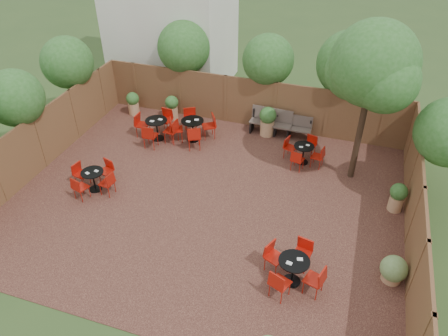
% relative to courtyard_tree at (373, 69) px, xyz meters
% --- Properties ---
extents(ground, '(80.00, 80.00, 0.00)m').
position_rel_courtyard_tree_xyz_m(ground, '(-4.22, -2.70, -3.86)').
color(ground, '#354F23').
rests_on(ground, ground).
extents(courtyard_paving, '(12.00, 10.00, 0.02)m').
position_rel_courtyard_tree_xyz_m(courtyard_paving, '(-4.22, -2.70, -3.85)').
color(courtyard_paving, '#331815').
rests_on(courtyard_paving, ground).
extents(fence_back, '(12.00, 0.08, 2.00)m').
position_rel_courtyard_tree_xyz_m(fence_back, '(-4.22, 2.30, -2.86)').
color(fence_back, '#51321E').
rests_on(fence_back, ground).
extents(fence_left, '(0.08, 10.00, 2.00)m').
position_rel_courtyard_tree_xyz_m(fence_left, '(-10.22, -2.70, -2.86)').
color(fence_left, '#51321E').
rests_on(fence_left, ground).
extents(fence_right, '(0.08, 10.00, 2.00)m').
position_rel_courtyard_tree_xyz_m(fence_right, '(1.78, -2.70, -2.86)').
color(fence_right, '#51321E').
rests_on(fence_right, ground).
extents(overhang_foliage, '(15.46, 10.70, 2.45)m').
position_rel_courtyard_tree_xyz_m(overhang_foliage, '(-5.71, 0.13, -1.21)').
color(overhang_foliage, '#285D1E').
rests_on(overhang_foliage, ground).
extents(courtyard_tree, '(2.73, 2.63, 5.29)m').
position_rel_courtyard_tree_xyz_m(courtyard_tree, '(0.00, 0.00, 0.00)').
color(courtyard_tree, black).
rests_on(courtyard_tree, courtyard_paving).
extents(park_bench_left, '(1.65, 0.61, 1.00)m').
position_rel_courtyard_tree_xyz_m(park_bench_left, '(-3.24, 1.93, -3.33)').
color(park_bench_left, brown).
rests_on(park_bench_left, courtyard_paving).
extents(park_bench_right, '(1.43, 0.47, 0.88)m').
position_rel_courtyard_tree_xyz_m(park_bench_right, '(-2.38, 1.92, -3.39)').
color(park_bench_right, brown).
rests_on(park_bench_right, courtyard_paving).
extents(bistro_tables, '(8.37, 7.28, 0.96)m').
position_rel_courtyard_tree_xyz_m(bistro_tables, '(-4.93, -1.35, -3.39)').
color(bistro_tables, black).
rests_on(bistro_tables, courtyard_paving).
extents(planters, '(11.01, 3.68, 1.18)m').
position_rel_courtyard_tree_xyz_m(planters, '(-4.49, 1.13, -3.27)').
color(planters, tan).
rests_on(planters, courtyard_paving).
extents(low_shrubs, '(3.14, 3.81, 0.74)m').
position_rel_courtyard_tree_xyz_m(low_shrubs, '(0.56, -6.17, -3.50)').
color(low_shrubs, tan).
rests_on(low_shrubs, courtyard_paving).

